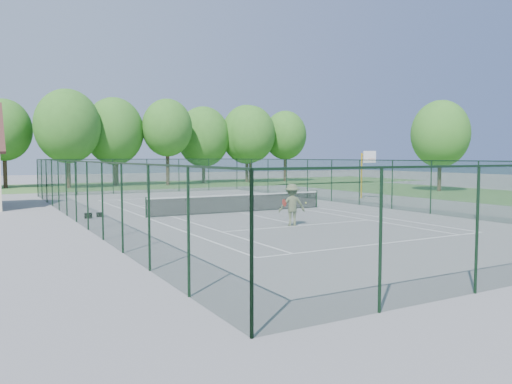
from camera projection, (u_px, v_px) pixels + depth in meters
ground at (239, 212)px, 28.88m from camera, size 140.00×140.00×0.00m
grass_far at (115, 186)px, 55.02m from camera, size 80.00×16.00×0.01m
grass_side at (460, 193)px, 44.02m from camera, size 14.00×40.00×0.01m
court_lines at (239, 212)px, 28.88m from camera, size 11.05×23.85×0.01m
tennis_net at (239, 202)px, 28.84m from camera, size 11.08×0.08×1.10m
fence_enclosure at (239, 185)px, 28.77m from camera, size 18.05×36.05×3.02m
tree_line_far at (114, 131)px, 54.60m from camera, size 39.40×6.40×9.70m
basketball_goal at (366, 165)px, 38.19m from camera, size 1.20×1.43×3.65m
tree_side at (440, 134)px, 46.05m from camera, size 5.32×5.32×8.43m
sports_bag_a at (88, 216)px, 26.00m from camera, size 0.41×0.33×0.28m
sports_bag_b at (100, 215)px, 26.62m from camera, size 0.32×0.20×0.24m
tennis_player at (292, 205)px, 23.17m from camera, size 1.97×1.07×1.95m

